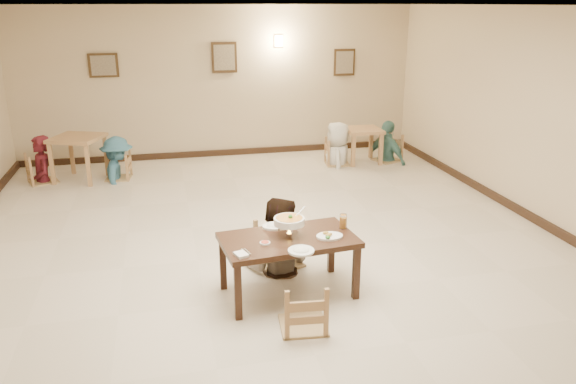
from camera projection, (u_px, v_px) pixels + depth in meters
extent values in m
plane|color=beige|center=(268.00, 254.00, 7.13)|extent=(10.00, 10.00, 0.00)
plane|color=white|center=(265.00, 5.00, 6.17)|extent=(10.00, 10.00, 0.00)
plane|color=beige|center=(220.00, 83.00, 11.26)|extent=(10.00, 0.00, 10.00)
plane|color=beige|center=(561.00, 123.00, 7.49)|extent=(0.00, 10.00, 10.00)
cube|color=black|center=(223.00, 153.00, 11.70)|extent=(8.00, 0.06, 0.12)
cube|color=black|center=(543.00, 223.00, 7.95)|extent=(0.06, 10.00, 0.12)
cube|color=#362515|center=(103.00, 65.00, 10.63)|extent=(0.55, 0.03, 0.45)
cube|color=gray|center=(103.00, 65.00, 10.62)|extent=(0.45, 0.01, 0.37)
cube|color=#362515|center=(224.00, 57.00, 11.09)|extent=(0.50, 0.03, 0.60)
cube|color=gray|center=(224.00, 58.00, 11.07)|extent=(0.41, 0.01, 0.49)
cube|color=#362515|center=(344.00, 62.00, 11.66)|extent=(0.45, 0.03, 0.55)
cube|color=gray|center=(345.00, 62.00, 11.65)|extent=(0.37, 0.01, 0.45)
cube|color=#FFD88C|center=(279.00, 41.00, 11.22)|extent=(0.16, 0.05, 0.22)
cube|color=#361F13|center=(288.00, 240.00, 5.96)|extent=(1.49, 0.94, 0.06)
cube|color=#361F13|center=(238.00, 292.00, 5.57)|extent=(0.07, 0.07, 0.60)
cube|color=#361F13|center=(356.00, 273.00, 5.97)|extent=(0.07, 0.07, 0.60)
cube|color=#361F13|center=(223.00, 264.00, 6.17)|extent=(0.07, 0.07, 0.60)
cube|color=#361F13|center=(331.00, 248.00, 6.57)|extent=(0.07, 0.07, 0.60)
cube|color=tan|center=(279.00, 229.00, 6.70)|extent=(0.48, 0.48, 0.05)
cube|color=tan|center=(304.00, 286.00, 5.39)|extent=(0.45, 0.45, 0.05)
imported|color=gray|center=(277.00, 198.00, 6.47)|extent=(1.04, 0.93, 1.78)
torus|color=silver|center=(289.00, 224.00, 5.94)|extent=(0.26, 0.26, 0.01)
cylinder|color=silver|center=(289.00, 235.00, 5.98)|extent=(0.07, 0.07, 0.04)
cone|color=#FFA526|center=(289.00, 230.00, 5.96)|extent=(0.04, 0.04, 0.06)
cylinder|color=white|center=(289.00, 221.00, 5.93)|extent=(0.33, 0.33, 0.07)
cylinder|color=orange|center=(289.00, 218.00, 5.92)|extent=(0.28, 0.28, 0.02)
sphere|color=#2D7223|center=(290.00, 217.00, 5.91)|extent=(0.05, 0.05, 0.05)
cylinder|color=silver|center=(299.00, 212.00, 5.99)|extent=(0.15, 0.09, 0.10)
cylinder|color=silver|center=(297.00, 227.00, 6.04)|extent=(0.01, 0.01, 0.15)
cylinder|color=silver|center=(279.00, 229.00, 6.00)|extent=(0.01, 0.01, 0.15)
cylinder|color=silver|center=(292.00, 234.00, 5.86)|extent=(0.01, 0.01, 0.15)
cylinder|color=white|center=(276.00, 226.00, 6.23)|extent=(0.32, 0.32, 0.02)
ellipsoid|color=white|center=(276.00, 225.00, 6.22)|extent=(0.21, 0.18, 0.07)
cylinder|color=white|center=(301.00, 251.00, 5.61)|extent=(0.27, 0.27, 0.02)
ellipsoid|color=white|center=(301.00, 250.00, 5.61)|extent=(0.18, 0.15, 0.06)
cylinder|color=white|center=(330.00, 236.00, 5.95)|extent=(0.29, 0.29, 0.02)
sphere|color=#2D7223|center=(328.00, 237.00, 5.86)|extent=(0.05, 0.05, 0.05)
cylinder|color=white|center=(265.00, 243.00, 5.80)|extent=(0.11, 0.11, 0.02)
cylinder|color=#AC2E1B|center=(265.00, 242.00, 5.79)|extent=(0.08, 0.08, 0.01)
cube|color=white|center=(241.00, 255.00, 5.52)|extent=(0.15, 0.17, 0.03)
cube|color=silver|center=(245.00, 252.00, 5.60)|extent=(0.05, 0.15, 0.01)
cube|color=silver|center=(247.00, 251.00, 5.60)|extent=(0.05, 0.15, 0.01)
cylinder|color=white|center=(343.00, 221.00, 6.18)|extent=(0.08, 0.08, 0.16)
cylinder|color=orange|center=(343.00, 223.00, 6.18)|extent=(0.07, 0.07, 0.12)
cube|color=tan|center=(77.00, 138.00, 9.87)|extent=(1.04, 1.04, 0.06)
cube|color=tan|center=(52.00, 164.00, 9.73)|extent=(0.07, 0.07, 0.74)
cube|color=tan|center=(88.00, 166.00, 9.63)|extent=(0.07, 0.07, 0.74)
cube|color=tan|center=(72.00, 154.00, 10.36)|extent=(0.07, 0.07, 0.74)
cube|color=tan|center=(106.00, 156.00, 10.27)|extent=(0.07, 0.07, 0.74)
cube|color=tan|center=(363.00, 130.00, 11.02)|extent=(0.70, 0.70, 0.06)
cube|color=tan|center=(353.00, 151.00, 10.81)|extent=(0.07, 0.07, 0.62)
cube|color=tan|center=(381.00, 150.00, 10.92)|extent=(0.07, 0.07, 0.62)
cube|color=tan|center=(345.00, 144.00, 11.33)|extent=(0.07, 0.07, 0.62)
cube|color=tan|center=(371.00, 143.00, 11.44)|extent=(0.07, 0.07, 0.62)
cube|color=tan|center=(40.00, 158.00, 9.84)|extent=(0.46, 0.46, 0.05)
cube|color=tan|center=(117.00, 156.00, 10.05)|extent=(0.43, 0.43, 0.05)
cube|color=tan|center=(338.00, 142.00, 10.94)|extent=(0.45, 0.45, 0.05)
cube|color=tan|center=(388.00, 138.00, 11.18)|extent=(0.47, 0.47, 0.05)
imported|color=#53141F|center=(37.00, 136.00, 9.71)|extent=(0.59, 0.71, 1.67)
imported|color=teal|center=(115.00, 137.00, 9.93)|extent=(0.59, 1.01, 1.54)
imported|color=silver|center=(338.00, 122.00, 10.82)|extent=(0.72, 0.93, 1.68)
imported|color=slate|center=(389.00, 121.00, 11.07)|extent=(0.77, 1.03, 1.63)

